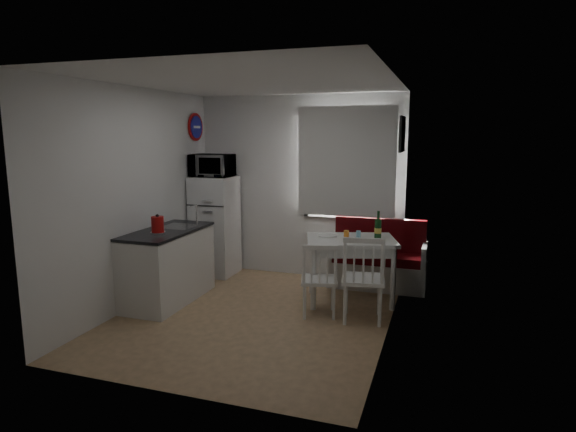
% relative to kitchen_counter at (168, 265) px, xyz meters
% --- Properties ---
extents(floor, '(3.00, 3.50, 0.02)m').
position_rel_kitchen_counter_xyz_m(floor, '(1.20, -0.16, -0.46)').
color(floor, '#92744E').
rests_on(floor, ground).
extents(ceiling, '(3.00, 3.50, 0.02)m').
position_rel_kitchen_counter_xyz_m(ceiling, '(1.20, -0.16, 2.14)').
color(ceiling, white).
rests_on(ceiling, wall_back).
extents(wall_back, '(3.00, 0.02, 2.60)m').
position_rel_kitchen_counter_xyz_m(wall_back, '(1.20, 1.59, 0.84)').
color(wall_back, white).
rests_on(wall_back, floor).
extents(wall_front, '(3.00, 0.02, 2.60)m').
position_rel_kitchen_counter_xyz_m(wall_front, '(1.20, -1.91, 0.84)').
color(wall_front, white).
rests_on(wall_front, floor).
extents(wall_left, '(0.02, 3.50, 2.60)m').
position_rel_kitchen_counter_xyz_m(wall_left, '(-0.30, -0.16, 0.84)').
color(wall_left, white).
rests_on(wall_left, floor).
extents(wall_right, '(0.02, 3.50, 2.60)m').
position_rel_kitchen_counter_xyz_m(wall_right, '(2.70, -0.16, 0.84)').
color(wall_right, white).
rests_on(wall_right, floor).
extents(window, '(1.22, 0.06, 1.47)m').
position_rel_kitchen_counter_xyz_m(window, '(1.90, 1.56, 1.17)').
color(window, white).
rests_on(window, wall_back).
extents(curtain, '(1.35, 0.02, 1.50)m').
position_rel_kitchen_counter_xyz_m(curtain, '(1.90, 1.49, 1.22)').
color(curtain, white).
rests_on(curtain, wall_back).
extents(kitchen_counter, '(0.62, 1.32, 1.16)m').
position_rel_kitchen_counter_xyz_m(kitchen_counter, '(0.00, 0.00, 0.00)').
color(kitchen_counter, white).
rests_on(kitchen_counter, floor).
extents(wall_sign, '(0.03, 0.40, 0.40)m').
position_rel_kitchen_counter_xyz_m(wall_sign, '(-0.27, 1.29, 1.69)').
color(wall_sign, navy).
rests_on(wall_sign, wall_left).
extents(picture_frame, '(0.04, 0.52, 0.42)m').
position_rel_kitchen_counter_xyz_m(picture_frame, '(2.67, 0.94, 1.59)').
color(picture_frame, black).
rests_on(picture_frame, wall_right).
extents(bench, '(1.28, 0.49, 0.92)m').
position_rel_kitchen_counter_xyz_m(bench, '(2.39, 1.35, -0.15)').
color(bench, white).
rests_on(bench, floor).
extents(dining_table, '(1.23, 1.02, 0.80)m').
position_rel_kitchen_counter_xyz_m(dining_table, '(2.14, 0.69, 0.25)').
color(dining_table, white).
rests_on(dining_table, floor).
extents(chair_left, '(0.49, 0.48, 0.46)m').
position_rel_kitchen_counter_xyz_m(chair_left, '(1.89, 0.03, 0.08)').
color(chair_left, white).
rests_on(chair_left, floor).
extents(chair_right, '(0.52, 0.50, 0.52)m').
position_rel_kitchen_counter_xyz_m(chair_right, '(2.39, 0.02, 0.15)').
color(chair_right, white).
rests_on(chair_right, floor).
extents(fridge, '(0.58, 0.58, 1.45)m').
position_rel_kitchen_counter_xyz_m(fridge, '(0.02, 1.24, 0.27)').
color(fridge, white).
rests_on(fridge, floor).
extents(microwave, '(0.58, 0.39, 0.32)m').
position_rel_kitchen_counter_xyz_m(microwave, '(0.02, 1.19, 1.15)').
color(microwave, white).
rests_on(microwave, fridge).
extents(kettle, '(0.17, 0.17, 0.23)m').
position_rel_kitchen_counter_xyz_m(kettle, '(0.05, -0.27, 0.56)').
color(kettle, '#AE0E0D').
rests_on(kettle, kitchen_counter).
extents(wine_bottle, '(0.09, 0.09, 0.34)m').
position_rel_kitchen_counter_xyz_m(wine_bottle, '(2.45, 0.79, 0.51)').
color(wine_bottle, '#133D18').
rests_on(wine_bottle, dining_table).
extents(drinking_glass_orange, '(0.06, 0.06, 0.11)m').
position_rel_kitchen_counter_xyz_m(drinking_glass_orange, '(2.09, 0.64, 0.39)').
color(drinking_glass_orange, orange).
rests_on(drinking_glass_orange, dining_table).
extents(drinking_glass_blue, '(0.06, 0.06, 0.09)m').
position_rel_kitchen_counter_xyz_m(drinking_glass_blue, '(2.22, 0.74, 0.39)').
color(drinking_glass_blue, '#8DD3EF').
rests_on(drinking_glass_blue, dining_table).
extents(plate, '(0.23, 0.23, 0.02)m').
position_rel_kitchen_counter_xyz_m(plate, '(1.84, 0.71, 0.35)').
color(plate, white).
rests_on(plate, dining_table).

